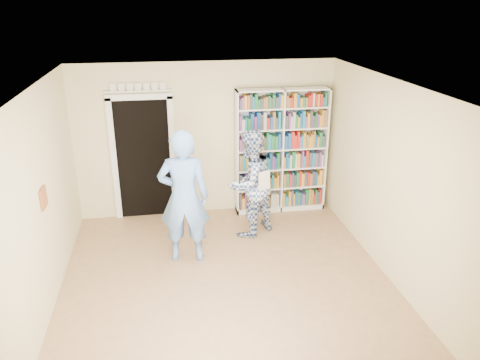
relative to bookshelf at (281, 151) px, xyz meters
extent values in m
plane|color=olive|center=(-1.31, -2.34, -1.13)|extent=(5.00, 5.00, 0.00)
plane|color=white|center=(-1.31, -2.34, 1.57)|extent=(5.00, 5.00, 0.00)
plane|color=beige|center=(-1.31, 0.16, 0.22)|extent=(4.50, 0.00, 4.50)
plane|color=beige|center=(-3.56, -2.34, 0.22)|extent=(0.00, 5.00, 5.00)
plane|color=beige|center=(0.94, -2.34, 0.22)|extent=(0.00, 5.00, 5.00)
cube|color=white|center=(0.00, 0.00, -0.01)|extent=(1.63, 0.30, 2.23)
cube|color=white|center=(0.00, 0.00, -0.01)|extent=(0.03, 0.30, 2.23)
cube|color=black|center=(-2.41, 0.14, -0.08)|extent=(0.90, 0.03, 2.10)
cube|color=white|center=(-2.91, 0.12, -0.08)|extent=(0.10, 0.06, 2.20)
cube|color=white|center=(-1.91, 0.12, -0.08)|extent=(0.10, 0.06, 2.20)
cube|color=white|center=(-2.41, 0.12, 1.02)|extent=(1.10, 0.06, 0.10)
cube|color=white|center=(-2.41, 0.12, 1.12)|extent=(1.10, 0.08, 0.02)
cube|color=brown|center=(-3.54, -2.14, 0.27)|extent=(0.03, 0.25, 0.25)
imported|color=#6898E7|center=(-1.81, -1.50, -0.13)|extent=(0.78, 0.56, 2.00)
imported|color=navy|center=(-0.73, -0.85, -0.24)|extent=(1.09, 1.04, 1.77)
cube|color=white|center=(-0.55, -1.12, -0.10)|extent=(0.20, 0.10, 0.31)
camera|label=1|loc=(-2.06, -7.68, 2.55)|focal=35.00mm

